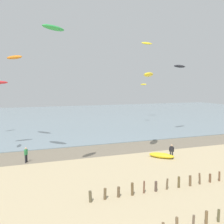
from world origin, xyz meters
The scene contains 12 objects.
wet_sand_strip centered at (0.00, 23.43, 0.00)m, with size 120.00×6.10×0.01m, color #7A6D59.
sea centered at (0.00, 61.47, 0.05)m, with size 160.00×70.00×0.10m, color gray.
groyne_mid centered at (4.24, 8.90, 0.45)m, with size 12.24×0.32×1.03m.
person_mid_beach centered at (10.64, 16.56, 0.92)m, with size 0.45×0.41×1.71m.
person_by_waterline centered at (-5.23, 21.12, 0.92)m, with size 0.40×0.46×1.71m.
grounded_kite centered at (9.80, 17.36, 0.30)m, with size 3.02×1.09×0.60m, color yellow.
kite_aloft_0 centered at (20.68, 42.91, 8.67)m, with size 1.91×0.61×0.31m, color yellow.
kite_aloft_1 centered at (-5.85, 32.95, 12.60)m, with size 3.43×1.10×0.55m, color orange.
kite_aloft_4 centered at (23.77, 47.38, 18.25)m, with size 2.97×0.95×0.47m, color yellow.
kite_aloft_5 centered at (21.28, 30.58, 11.80)m, with size 3.08×0.99×0.49m, color black.
kite_aloft_8 centered at (9.65, 20.55, 9.86)m, with size 3.25×1.04×0.52m, color yellow.
kite_aloft_9 centered at (-2.84, 15.17, 13.60)m, with size 2.63×0.84×0.42m, color green.
Camera 1 is at (-6.68, -9.34, 8.60)m, focal length 42.90 mm.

